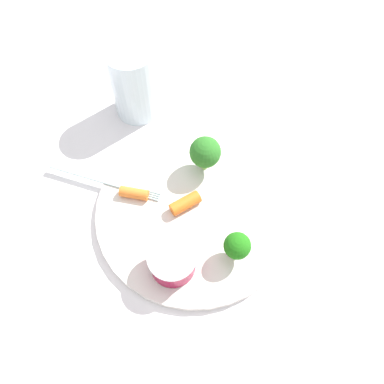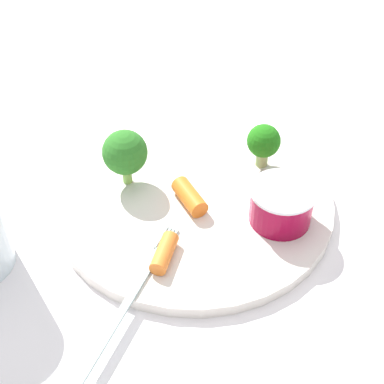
% 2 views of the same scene
% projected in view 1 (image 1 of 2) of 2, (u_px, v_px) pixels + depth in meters
% --- Properties ---
extents(ground_plane, '(2.40, 2.40, 0.00)m').
position_uv_depth(ground_plane, '(195.00, 212.00, 0.53)').
color(ground_plane, white).
extents(plate, '(0.27, 0.27, 0.01)m').
position_uv_depth(plate, '(195.00, 210.00, 0.52)').
color(plate, silver).
rests_on(plate, ground_plane).
extents(sauce_cup, '(0.06, 0.06, 0.04)m').
position_uv_depth(sauce_cup, '(172.00, 261.00, 0.46)').
color(sauce_cup, maroon).
rests_on(sauce_cup, plate).
extents(broccoli_floret_0, '(0.04, 0.04, 0.06)m').
position_uv_depth(broccoli_floret_0, '(205.00, 152.00, 0.52)').
color(broccoli_floret_0, '#8CC558').
rests_on(broccoli_floret_0, plate).
extents(broccoli_floret_1, '(0.03, 0.03, 0.05)m').
position_uv_depth(broccoli_floret_1, '(237.00, 246.00, 0.46)').
color(broccoli_floret_1, '#93AE64').
rests_on(broccoli_floret_1, plate).
extents(carrot_stick_0, '(0.05, 0.03, 0.02)m').
position_uv_depth(carrot_stick_0, '(185.00, 203.00, 0.51)').
color(carrot_stick_0, orange).
rests_on(carrot_stick_0, plate).
extents(carrot_stick_1, '(0.04, 0.03, 0.02)m').
position_uv_depth(carrot_stick_1, '(134.00, 193.00, 0.52)').
color(carrot_stick_1, orange).
rests_on(carrot_stick_1, plate).
extents(fork, '(0.15, 0.11, 0.00)m').
position_uv_depth(fork, '(105.00, 182.00, 0.54)').
color(fork, '#ABC4C3').
rests_on(fork, plate).
extents(drinking_glass, '(0.07, 0.07, 0.12)m').
position_uv_depth(drinking_glass, '(134.00, 83.00, 0.57)').
color(drinking_glass, silver).
rests_on(drinking_glass, ground_plane).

